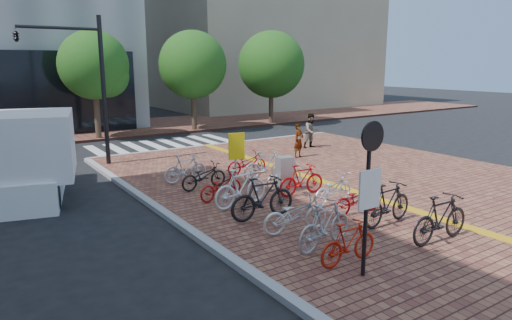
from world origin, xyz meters
TOP-DOWN VIEW (x-y plane):
  - ground at (0.00, 0.00)m, footprint 120.00×120.00m
  - kerb_north at (3.00, 12.00)m, footprint 14.00×0.25m
  - far_sidewalk at (0.00, 21.00)m, footprint 70.00×8.00m
  - building_beige at (18.00, 32.00)m, footprint 20.00×18.00m
  - crosswalk at (0.50, 14.00)m, footprint 7.50×4.00m
  - street_trees at (5.04, 17.45)m, footprint 16.20×4.60m
  - bike_0 at (-2.12, -2.35)m, footprint 1.54×0.44m
  - bike_1 at (-1.98, -1.46)m, footprint 1.92×0.86m
  - bike_2 at (-1.91, -0.29)m, footprint 1.85×0.89m
  - bike_3 at (-2.01, 1.00)m, footprint 1.98×0.64m
  - bike_4 at (-1.95, 2.23)m, footprint 2.01×0.84m
  - bike_5 at (-2.08, 3.20)m, footprint 1.67×0.82m
  - bike_6 at (-1.97, 4.55)m, footprint 1.71×0.69m
  - bike_7 at (-2.10, 5.71)m, footprint 1.68×0.55m
  - bike_8 at (0.55, -2.67)m, footprint 1.94×0.59m
  - bike_9 at (0.45, -1.18)m, footprint 1.90×0.69m
  - bike_10 at (0.41, -0.14)m, footprint 1.65×0.65m
  - bike_11 at (0.52, 0.95)m, footprint 1.84×0.93m
  - bike_12 at (0.30, 2.18)m, footprint 1.70×0.59m
  - bike_13 at (0.37, 3.19)m, footprint 1.64×0.74m
  - bike_14 at (0.42, 4.33)m, footprint 1.85×0.69m
  - bike_15 at (0.34, 5.51)m, footprint 1.66×0.63m
  - pedestrian_a at (3.97, 6.90)m, footprint 0.63×0.48m
  - pedestrian_b at (6.00, 8.42)m, footprint 0.90×0.74m
  - utility_box at (0.11, 2.82)m, footprint 0.57×0.44m
  - yellow_sign at (-1.32, 3.52)m, footprint 0.53×0.17m
  - notice_sign at (-2.27, -2.95)m, footprint 0.57×0.13m
  - traffic_light_pole at (-4.89, 10.34)m, footprint 3.22×1.24m
  - box_truck at (-6.97, 7.25)m, footprint 3.21×5.23m

SIDE VIEW (x-z plane):
  - ground at x=0.00m, z-range 0.00..0.00m
  - crosswalk at x=0.50m, z-range 0.00..0.01m
  - far_sidewalk at x=0.00m, z-range 0.00..0.15m
  - kerb_north at x=3.00m, z-range 0.00..0.15m
  - bike_13 at x=0.37m, z-range 0.15..0.99m
  - bike_5 at x=-2.08m, z-range 0.15..0.99m
  - bike_10 at x=0.41m, z-range 0.15..1.00m
  - bike_15 at x=0.34m, z-range 0.15..1.01m
  - bike_6 at x=-1.97m, z-range 0.15..1.03m
  - bike_11 at x=0.52m, z-range 0.15..1.07m
  - bike_0 at x=-2.12m, z-range 0.15..1.08m
  - bike_2 at x=-1.91m, z-range 0.15..1.08m
  - bike_7 at x=-2.10m, z-range 0.15..1.14m
  - bike_12 at x=0.30m, z-range 0.15..1.15m
  - bike_14 at x=0.42m, z-range 0.15..1.23m
  - bike_1 at x=-1.98m, z-range 0.15..1.26m
  - bike_9 at x=0.45m, z-range 0.15..1.27m
  - bike_8 at x=0.55m, z-range 0.15..1.31m
  - utility_box at x=0.11m, z-range 0.15..1.31m
  - bike_4 at x=-1.95m, z-range 0.15..1.32m
  - bike_3 at x=-2.01m, z-range 0.15..1.32m
  - pedestrian_a at x=3.97m, z-range 0.15..1.68m
  - pedestrian_b at x=6.00m, z-range 0.15..1.86m
  - box_truck at x=-6.97m, z-range -0.08..2.74m
  - yellow_sign at x=-1.32m, z-range 0.53..2.51m
  - notice_sign at x=-2.27m, z-range 0.56..3.66m
  - street_trees at x=5.04m, z-range 0.92..7.27m
  - traffic_light_pole at x=-4.89m, z-range 1.29..7.30m
  - building_beige at x=18.00m, z-range 0.00..18.00m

